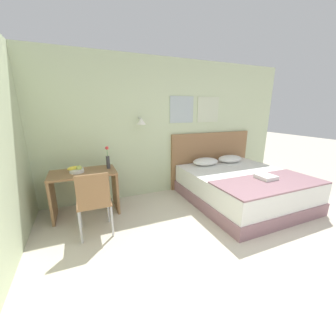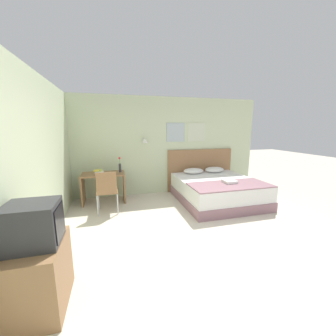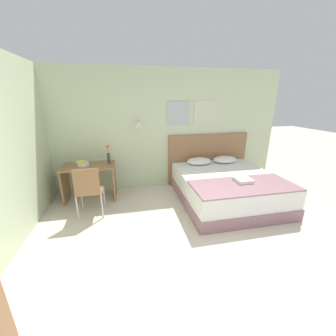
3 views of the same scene
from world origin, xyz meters
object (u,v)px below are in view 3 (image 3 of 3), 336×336
(headboard, at_px, (208,159))
(throw_blanket, at_px, (244,185))
(bed, at_px, (226,188))
(pillow_left, at_px, (199,161))
(desk_chair, at_px, (88,188))
(fruit_bowl, at_px, (83,163))
(flower_vase, at_px, (109,156))
(pillow_right, at_px, (225,159))
(desk, at_px, (89,176))
(folded_towel_near_foot, at_px, (243,180))

(headboard, distance_m, throw_blanket, 1.64)
(bed, height_order, pillow_left, pillow_left)
(desk_chair, xyz_separation_m, fruit_bowl, (-0.19, 0.75, 0.23))
(throw_blanket, distance_m, fruit_bowl, 3.10)
(pillow_left, height_order, fruit_bowl, fruit_bowl)
(bed, bearing_deg, headboard, 90.00)
(desk_chair, height_order, flower_vase, flower_vase)
(pillow_right, xyz_separation_m, desk_chair, (-2.96, -0.86, -0.09))
(pillow_right, xyz_separation_m, fruit_bowl, (-3.15, -0.11, 0.14))
(pillow_right, bearing_deg, pillow_left, 180.00)
(pillow_left, relative_size, desk, 0.55)
(folded_towel_near_foot, distance_m, fruit_bowl, 3.11)
(throw_blanket, height_order, desk_chair, desk_chair)
(folded_towel_near_foot, bearing_deg, desk, 158.24)
(bed, height_order, flower_vase, flower_vase)
(bed, relative_size, pillow_right, 3.59)
(desk, bearing_deg, desk_chair, -82.76)
(bed, height_order, headboard, headboard)
(bed, bearing_deg, flower_vase, 162.90)
(headboard, bearing_deg, folded_towel_near_foot, -87.30)
(fruit_bowl, distance_m, flower_vase, 0.52)
(folded_towel_near_foot, bearing_deg, desk_chair, 172.43)
(pillow_right, xyz_separation_m, throw_blanket, (-0.32, -1.36, -0.06))
(pillow_right, height_order, desk, desk)
(bed, height_order, throw_blanket, throw_blanket)
(throw_blanket, height_order, flower_vase, flower_vase)
(bed, bearing_deg, pillow_left, 112.77)
(pillow_right, relative_size, flower_vase, 1.49)
(desk, bearing_deg, flower_vase, 6.09)
(headboard, xyz_separation_m, folded_towel_near_foot, (0.07, -1.50, 0.02))
(headboard, xyz_separation_m, pillow_left, (-0.32, -0.28, 0.04))
(headboard, distance_m, pillow_left, 0.43)
(throw_blanket, bearing_deg, folded_towel_near_foot, 63.69)
(throw_blanket, distance_m, folded_towel_near_foot, 0.16)
(fruit_bowl, bearing_deg, bed, -13.24)
(pillow_right, bearing_deg, headboard, 139.36)
(pillow_left, distance_m, throw_blanket, 1.40)
(bed, relative_size, throw_blanket, 1.13)
(pillow_right, distance_m, desk_chair, 3.09)
(bed, relative_size, desk, 1.99)
(fruit_bowl, bearing_deg, desk, 3.88)
(desk, height_order, flower_vase, flower_vase)
(headboard, height_order, pillow_right, headboard)
(throw_blanket, bearing_deg, desk_chair, 169.22)
(throw_blanket, bearing_deg, fruit_bowl, 156.04)
(headboard, relative_size, pillow_left, 3.50)
(bed, bearing_deg, folded_towel_near_foot, -81.07)
(bed, height_order, fruit_bowl, fruit_bowl)
(headboard, xyz_separation_m, flower_vase, (-2.32, -0.33, 0.28))
(bed, bearing_deg, fruit_bowl, 166.76)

